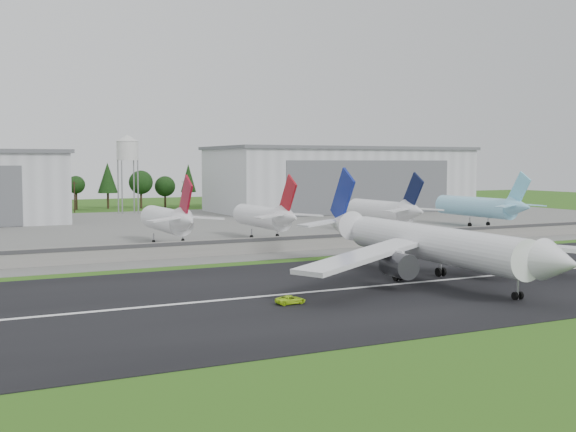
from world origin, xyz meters
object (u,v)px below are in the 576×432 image
parked_jet_navy (387,211)px  parked_jet_skyblue (483,207)px  main_airliner (434,252)px  parked_jet_red_b (267,217)px  parked_jet_red_a (170,220)px  ground_vehicle (291,300)px

parked_jet_navy → parked_jet_skyblue: 37.61m
main_airliner → parked_jet_navy: (36.30, 67.01, 1.39)m
parked_jet_red_b → parked_jet_skyblue: bearing=4.0°
main_airliner → parked_jet_skyblue: main_airliner is taller
parked_jet_red_a → parked_jet_skyblue: size_ratio=0.84×
parked_jet_red_a → parked_jet_red_b: parked_jet_red_a is taller
main_airliner → parked_jet_red_a: 70.89m
parked_jet_red_a → main_airliner: bearing=-70.9°
ground_vehicle → parked_jet_skyblue: (102.45, 78.30, 5.52)m
parked_jet_red_b → parked_jet_navy: size_ratio=1.00×
main_airliner → parked_jet_navy: bearing=-115.3°
parked_jet_red_a → parked_jet_red_b: bearing=-0.0°
parked_jet_red_a → parked_jet_skyblue: 96.87m
ground_vehicle → parked_jet_red_a: 73.70m
main_airliner → parked_jet_red_a: main_airliner is taller
parked_jet_red_a → parked_jet_red_b: 24.46m
parked_jet_navy → parked_jet_red_b: bearing=-179.9°
parked_jet_red_b → parked_jet_navy: (35.00, 0.05, 0.29)m
parked_jet_navy → main_airliner: bearing=-118.4°
parked_jet_red_a → parked_jet_navy: size_ratio=1.00×
ground_vehicle → parked_jet_skyblue: size_ratio=0.11×
parked_jet_red_a → parked_jet_skyblue: bearing=3.0°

